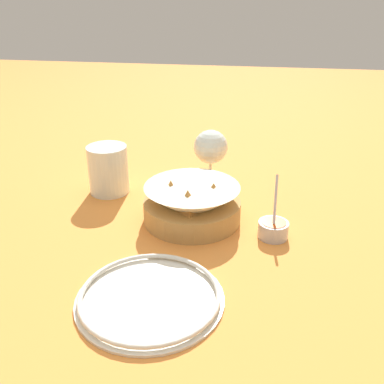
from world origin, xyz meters
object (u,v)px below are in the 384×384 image
(sauce_cup, at_px, (273,228))
(beer_mug, at_px, (109,171))
(food_basket, at_px, (192,205))
(side_plate, at_px, (150,297))
(wine_glass, at_px, (211,148))

(sauce_cup, height_order, beer_mug, sauce_cup)
(food_basket, relative_size, sauce_cup, 1.72)
(beer_mug, height_order, side_plate, beer_mug)
(food_basket, height_order, sauce_cup, sauce_cup)
(sauce_cup, bearing_deg, beer_mug, 69.04)
(wine_glass, relative_size, side_plate, 0.61)
(sauce_cup, bearing_deg, side_plate, 139.85)
(food_basket, xyz_separation_m, sauce_cup, (-0.04, -0.17, -0.02))
(food_basket, distance_m, beer_mug, 0.24)
(sauce_cup, height_order, wine_glass, wine_glass)
(wine_glass, bearing_deg, side_plate, 175.26)
(wine_glass, bearing_deg, beer_mug, 107.36)
(wine_glass, relative_size, beer_mug, 1.04)
(sauce_cup, xyz_separation_m, wine_glass, (0.22, 0.15, 0.08))
(wine_glass, height_order, side_plate, wine_glass)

